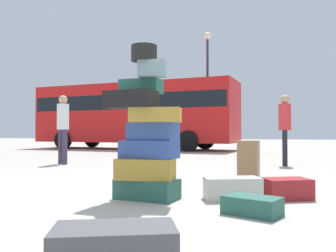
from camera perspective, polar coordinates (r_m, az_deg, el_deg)
name	(u,v)px	position (r m, az deg, el deg)	size (l,w,h in m)	color
ground_plane	(149,197)	(4.59, -3.13, -11.23)	(80.00, 80.00, 0.00)	#ADA89E
suitcase_tower	(146,138)	(4.34, -3.47, -1.94)	(0.92, 0.69, 1.88)	#26594C
suitcase_brown_right_side	(249,164)	(5.49, 12.80, -5.88)	(0.29, 0.41, 0.69)	olive
suitcase_charcoal_foreground_far	(114,246)	(2.31, -8.58, -18.45)	(0.75, 0.40, 0.24)	#4C4C51
suitcase_teal_foreground_near	(252,206)	(3.68, 13.31, -12.31)	(0.53, 0.32, 0.18)	#26594C
suitcase_maroon_behind_tower	(287,189)	(4.63, 18.48, -9.51)	(0.54, 0.36, 0.25)	maroon
suitcase_cream_upright_blue	(232,189)	(4.42, 10.26, -9.83)	(0.66, 0.33, 0.27)	beige
person_tourist_with_camera	(285,123)	(9.20, 18.20, 0.43)	(0.30, 0.34, 1.74)	black
person_passerby_in_red	(63,123)	(9.53, -16.49, 0.49)	(0.31, 0.30, 1.77)	#3F334C
parked_bus	(134,112)	(17.66, -5.52, 2.26)	(10.37, 3.83, 3.15)	red
lamp_post	(207,72)	(17.79, 6.35, 8.59)	(0.36, 0.36, 5.76)	#333338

